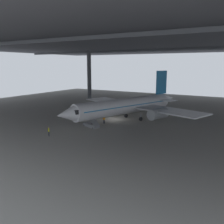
# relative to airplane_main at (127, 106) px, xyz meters

# --- Properties ---
(ground_plane) EXTENTS (110.00, 110.00, 0.00)m
(ground_plane) POSITION_rel_airplane_main_xyz_m (-3.19, -0.39, -3.33)
(ground_plane) COLOR gray
(hangar_structure) EXTENTS (121.00, 99.00, 18.54)m
(hangar_structure) POSITION_rel_airplane_main_xyz_m (-3.25, 13.36, 14.58)
(hangar_structure) COLOR #4C4F54
(hangar_structure) RESTS_ON ground_plane
(airplane_main) EXTENTS (33.11, 33.40, 10.83)m
(airplane_main) POSITION_rel_airplane_main_xyz_m (0.00, 0.00, 0.00)
(airplane_main) COLOR white
(airplane_main) RESTS_ON ground_plane
(boarding_stairs) EXTENTS (4.30, 2.62, 4.53)m
(boarding_stairs) POSITION_rel_airplane_main_xyz_m (-3.55, -8.86, -2.61)
(boarding_stairs) COLOR slate
(boarding_stairs) RESTS_ON ground_plane
(crew_worker_near_nose) EXTENTS (0.40, 0.44, 1.64)m
(crew_worker_near_nose) POSITION_rel_airplane_main_xyz_m (-6.03, -18.01, -2.40)
(crew_worker_near_nose) COLOR #232838
(crew_worker_near_nose) RESTS_ON ground_plane
(crew_worker_by_stairs) EXTENTS (0.55, 0.23, 1.73)m
(crew_worker_by_stairs) POSITION_rel_airplane_main_xyz_m (-2.79, -5.21, -2.34)
(crew_worker_by_stairs) COLOR #232838
(crew_worker_by_stairs) RESTS_ON ground_plane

